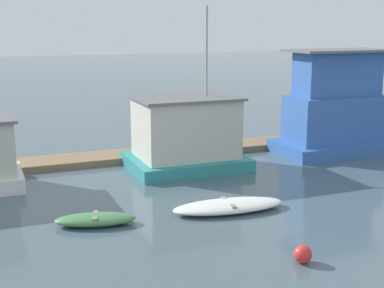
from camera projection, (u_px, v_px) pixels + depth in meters
The scene contains 7 objects.
ground_plane at pixel (184, 169), 25.33m from camera, with size 200.00×200.00×0.00m, color #475B66.
dock_walkway at pixel (164, 152), 27.92m from camera, with size 33.80×2.09×0.30m, color #846B4C.
houseboat_teal at pixel (186, 135), 25.19m from camera, with size 5.35×4.13×7.52m.
houseboat_blue at pixel (336, 110), 28.07m from camera, with size 6.17×3.52×5.44m.
dinghy_green at pixel (95, 219), 18.13m from camera, with size 2.90×1.68×0.40m.
dinghy_white at pixel (229, 206), 19.50m from camera, with size 4.32×1.88×0.38m.
buoy_red at pixel (303, 254), 15.22m from camera, with size 0.53×0.53×0.53m, color red.
Camera 1 is at (-8.78, -22.84, 6.65)m, focal length 50.00 mm.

